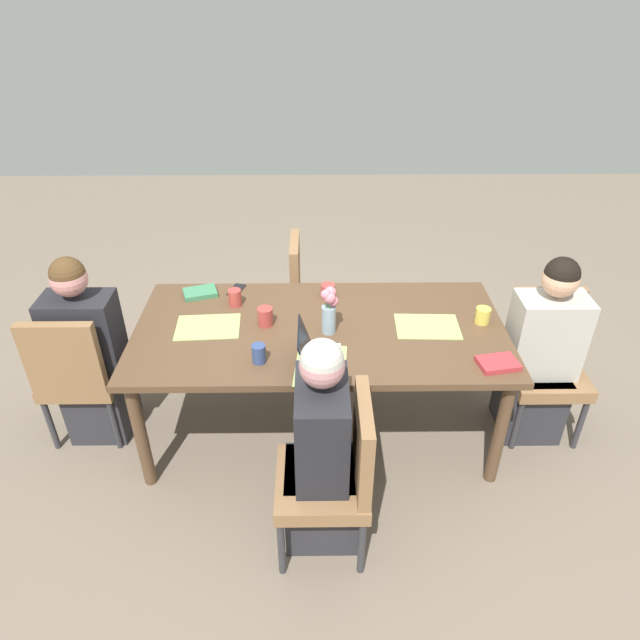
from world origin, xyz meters
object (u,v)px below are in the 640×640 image
Objects in this scene: dining_table at (320,338)px; coffee_mug_near_right at (483,315)px; laptop_near_left_mid at (316,358)px; phone_black at (236,290)px; flower_vase at (329,307)px; chair_far_right_near at (312,292)px; person_near_left_mid at (321,456)px; coffee_mug_far_left at (328,291)px; chair_head_right_left_near at (544,356)px; person_head_right_left_near at (540,360)px; coffee_mug_near_left at (265,317)px; chair_near_left_mid at (337,470)px; book_red_cover at (200,293)px; coffee_mug_centre_left at (259,354)px; person_head_left_left_far at (91,359)px; chair_head_left_left_far at (77,371)px; book_blue_cover at (498,363)px; coffee_mug_centre_right at (235,298)px.

coffee_mug_near_right is (0.93, 0.04, 0.12)m from dining_table.
laptop_near_left_mid is 0.92m from phone_black.
chair_far_right_near is at bearing 96.30° from flower_vase.
coffee_mug_far_left is (0.06, 1.11, 0.28)m from person_near_left_mid.
chair_head_right_left_near is at bearing 2.93° from coffee_mug_near_right.
laptop_near_left_mid is (-1.33, -0.34, 0.28)m from person_head_right_left_near.
coffee_mug_near_left is at bearing -139.79° from coffee_mug_far_left.
chair_near_left_mid reaches higher than phone_black.
flower_vase reaches higher than book_red_cover.
chair_head_right_left_near is 1.00× the size of chair_near_left_mid.
coffee_mug_near_right is 0.91× the size of coffee_mug_centre_left.
person_head_left_left_far is (-1.43, 0.85, 0.03)m from chair_near_left_mid.
laptop_near_left_mid reaches higher than book_red_cover.
laptop_near_left_mid is at bearing -94.22° from dining_table.
dining_table is 0.47m from coffee_mug_centre_left.
book_blue_cover is (2.33, -0.32, 0.27)m from chair_head_left_left_far.
chair_head_right_left_near and chair_far_right_near have the same top height.
dining_table is 0.94m from coffee_mug_near_right.
coffee_mug_far_left is at bearing 90.90° from chair_near_left_mid.
chair_head_right_left_near is at bearing 33.55° from book_blue_cover.
chair_head_right_left_near and chair_head_left_left_far have the same top height.
chair_near_left_mid is 10.31× the size of coffee_mug_far_left.
book_blue_cover is (1.66, -0.75, -0.00)m from book_red_cover.
chair_far_right_near is 1.01m from flower_vase.
coffee_mug_far_left is (0.36, 0.31, -0.01)m from coffee_mug_near_left.
person_head_left_left_far reaches higher than chair_near_left_mid.
book_blue_cover is (-0.02, -0.41, -0.03)m from coffee_mug_near_right.
person_near_left_mid is at bearing -148.72° from chair_head_right_left_near.
flower_vase is (0.10, -0.91, 0.42)m from chair_far_right_near.
person_head_right_left_near is at bearing -15.75° from coffee_mug_far_left.
person_head_left_left_far reaches higher than coffee_mug_centre_left.
chair_far_right_near is (-0.05, 0.86, -0.19)m from dining_table.
chair_head_right_left_near reaches higher than coffee_mug_centre_left.
coffee_mug_centre_right is (-0.58, 1.08, 0.31)m from chair_near_left_mid.
coffee_mug_near_left is at bearing 4.49° from chair_head_left_left_far.
laptop_near_left_mid is at bearing -51.17° from coffee_mug_centre_right.
chair_head_left_left_far is 1.65m from chair_far_right_near.
flower_vase reaches higher than chair_head_right_left_near.
chair_near_left_mid is 0.10m from person_near_left_mid.
laptop_near_left_mid is 3.43× the size of coffee_mug_near_right.
flower_vase reaches higher than book_blue_cover.
person_head_left_left_far reaches higher than chair_head_left_left_far.
dining_table is 2.34× the size of chair_far_right_near.
person_near_left_mid is 11.20× the size of coffee_mug_near_left.
coffee_mug_far_left is (1.41, 0.32, 0.28)m from person_head_left_left_far.
chair_near_left_mid is 1.68m from chair_head_left_left_far.
chair_far_right_near is at bearing 94.14° from chair_near_left_mid.
person_head_left_left_far is 11.77× the size of coffee_mug_centre_right.
dining_table is at bearing -86.60° from chair_far_right_near.
person_head_left_left_far is 1.09m from coffee_mug_near_left.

